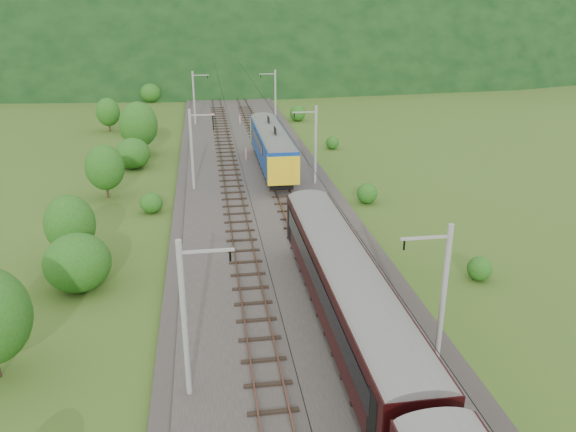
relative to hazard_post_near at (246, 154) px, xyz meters
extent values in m
plane|color=#3C581B|center=(0.11, -42.53, -0.97)|extent=(600.00, 600.00, 0.00)
cube|color=#38332D|center=(0.11, -32.53, -0.82)|extent=(14.00, 220.00, 0.30)
cube|color=brown|center=(-3.01, -32.53, -0.47)|extent=(0.08, 220.00, 0.15)
cube|color=brown|center=(-1.58, -32.53, -0.47)|extent=(0.08, 220.00, 0.15)
cube|color=black|center=(-2.29, -32.53, -0.61)|extent=(2.40, 220.00, 0.12)
cube|color=brown|center=(1.79, -32.53, -0.47)|extent=(0.08, 220.00, 0.15)
cube|color=brown|center=(3.22, -32.53, -0.47)|extent=(0.08, 220.00, 0.15)
cube|color=black|center=(2.51, -32.53, -0.61)|extent=(2.40, 220.00, 0.12)
cylinder|color=gray|center=(-6.09, -42.53, 3.33)|extent=(0.28, 0.28, 8.00)
cube|color=gray|center=(-4.89, -42.53, 6.73)|extent=(2.40, 0.12, 0.12)
cylinder|color=black|center=(-3.89, -42.53, 6.43)|extent=(0.10, 0.10, 0.50)
cylinder|color=gray|center=(-6.09, -10.53, 3.33)|extent=(0.28, 0.28, 8.00)
cube|color=gray|center=(-4.89, -10.53, 6.73)|extent=(2.40, 0.12, 0.12)
cylinder|color=black|center=(-3.89, -10.53, 6.43)|extent=(0.10, 0.10, 0.50)
cylinder|color=gray|center=(-6.09, 21.47, 3.33)|extent=(0.28, 0.28, 8.00)
cube|color=gray|center=(-4.89, 21.47, 6.73)|extent=(2.40, 0.12, 0.12)
cylinder|color=black|center=(-3.89, 21.47, 6.43)|extent=(0.10, 0.10, 0.50)
cylinder|color=gray|center=(-6.09, 53.47, 3.33)|extent=(0.28, 0.28, 8.00)
cube|color=gray|center=(-4.89, 53.47, 6.73)|extent=(2.40, 0.12, 0.12)
cylinder|color=black|center=(-3.89, 53.47, 6.43)|extent=(0.10, 0.10, 0.50)
cylinder|color=gray|center=(-6.09, 85.47, 3.33)|extent=(0.28, 0.28, 8.00)
cube|color=gray|center=(-4.89, 85.47, 6.73)|extent=(2.40, 0.12, 0.12)
cylinder|color=black|center=(-3.89, 85.47, 6.43)|extent=(0.10, 0.10, 0.50)
cylinder|color=gray|center=(6.31, -42.53, 3.33)|extent=(0.28, 0.28, 8.00)
cube|color=gray|center=(5.11, -42.53, 6.73)|extent=(2.40, 0.12, 0.12)
cylinder|color=black|center=(4.11, -42.53, 6.43)|extent=(0.10, 0.10, 0.50)
cylinder|color=gray|center=(6.31, -10.53, 3.33)|extent=(0.28, 0.28, 8.00)
cube|color=gray|center=(5.11, -10.53, 6.73)|extent=(2.40, 0.12, 0.12)
cylinder|color=black|center=(4.11, -10.53, 6.43)|extent=(0.10, 0.10, 0.50)
cylinder|color=gray|center=(6.31, 21.47, 3.33)|extent=(0.28, 0.28, 8.00)
cube|color=gray|center=(5.11, 21.47, 6.73)|extent=(2.40, 0.12, 0.12)
cylinder|color=black|center=(4.11, 21.47, 6.43)|extent=(0.10, 0.10, 0.50)
cylinder|color=gray|center=(6.31, 53.47, 3.33)|extent=(0.28, 0.28, 8.00)
cube|color=gray|center=(5.11, 53.47, 6.73)|extent=(2.40, 0.12, 0.12)
cylinder|color=black|center=(4.11, 53.47, 6.43)|extent=(0.10, 0.10, 0.50)
cylinder|color=gray|center=(6.31, 85.47, 3.33)|extent=(0.28, 0.28, 8.00)
cube|color=gray|center=(5.11, 85.47, 6.73)|extent=(2.40, 0.12, 0.12)
cylinder|color=black|center=(4.11, 85.47, 6.43)|extent=(0.10, 0.10, 0.50)
cylinder|color=black|center=(-2.29, -32.53, 6.13)|extent=(0.03, 198.00, 0.03)
cylinder|color=black|center=(2.51, -32.53, 6.13)|extent=(0.03, 198.00, 0.03)
ellipsoid|color=black|center=(0.11, 217.47, -0.97)|extent=(504.00, 360.00, 244.00)
cube|color=black|center=(2.51, -38.27, 2.12)|extent=(3.05, 23.11, 3.15)
cylinder|color=slate|center=(2.51, -38.27, 3.54)|extent=(3.05, 22.99, 3.05)
cube|color=black|center=(0.96, -38.27, 2.50)|extent=(0.05, 20.33, 1.21)
cube|color=black|center=(4.05, -38.27, 2.50)|extent=(0.05, 20.33, 1.21)
cube|color=black|center=(2.51, -46.35, 0.08)|extent=(2.31, 3.36, 0.95)
cube|color=black|center=(2.51, -30.18, 0.08)|extent=(2.31, 3.36, 0.95)
cube|color=#13409B|center=(2.51, -4.95, 2.12)|extent=(3.05, 18.91, 3.15)
cylinder|color=slate|center=(2.51, -4.95, 3.54)|extent=(3.05, 18.81, 3.05)
cube|color=black|center=(0.96, -4.95, 2.50)|extent=(0.05, 16.64, 1.21)
cube|color=black|center=(4.05, -4.95, 2.50)|extent=(0.05, 16.64, 1.21)
cube|color=black|center=(2.51, -11.57, 0.08)|extent=(2.31, 3.36, 0.95)
cube|color=black|center=(2.51, 1.67, 0.08)|extent=(2.31, 3.36, 0.95)
cube|color=yellow|center=(2.51, 4.30, 1.91)|extent=(3.11, 0.50, 2.84)
cube|color=yellow|center=(2.51, -14.20, 1.91)|extent=(3.11, 0.50, 2.84)
cube|color=black|center=(2.51, -1.95, 4.28)|extent=(0.08, 1.60, 0.95)
cylinder|color=red|center=(0.00, 0.00, 0.00)|extent=(0.14, 0.14, 1.33)
cylinder|color=red|center=(0.71, 21.17, -0.03)|extent=(0.14, 0.14, 1.28)
cylinder|color=black|center=(-3.47, 16.94, 0.48)|extent=(0.16, 0.16, 2.29)
sphere|color=red|center=(-3.47, 16.94, 1.68)|extent=(0.27, 0.27, 0.27)
ellipsoid|color=#235115|center=(-13.41, -30.33, 0.98)|extent=(4.33, 4.33, 3.90)
ellipsoid|color=#235115|center=(-9.85, -16.15, -0.04)|extent=(2.07, 2.07, 1.86)
ellipsoid|color=#235115|center=(-12.99, -1.01, 0.80)|extent=(3.92, 3.92, 3.52)
ellipsoid|color=#235115|center=(-14.27, 16.70, 0.86)|extent=(4.05, 4.05, 3.65)
ellipsoid|color=#235115|center=(-15.17, 29.95, 0.14)|extent=(2.46, 2.46, 2.21)
ellipsoid|color=#235115|center=(-14.56, 45.49, 0.79)|extent=(3.90, 3.90, 3.51)
cylinder|color=black|center=(-14.65, -25.87, 0.43)|extent=(0.24, 0.24, 2.79)
ellipsoid|color=#235115|center=(-14.65, -25.87, 2.02)|extent=(3.59, 3.59, 4.31)
cylinder|color=black|center=(-14.40, -11.26, 0.46)|extent=(0.24, 0.24, 2.86)
ellipsoid|color=#235115|center=(-14.40, -11.26, 2.10)|extent=(3.68, 3.68, 4.41)
cylinder|color=black|center=(-12.74, 4.97, 0.84)|extent=(0.24, 0.24, 3.60)
ellipsoid|color=#235115|center=(-12.74, 4.97, 2.90)|extent=(4.63, 4.63, 5.56)
cylinder|color=black|center=(-18.61, 19.87, 0.36)|extent=(0.24, 0.24, 2.66)
ellipsoid|color=#235115|center=(-18.61, 19.87, 1.88)|extent=(3.42, 3.42, 4.10)
ellipsoid|color=#235115|center=(13.38, -32.94, -0.21)|extent=(1.68, 1.68, 1.52)
ellipsoid|color=#235115|center=(10.15, -16.54, -0.08)|extent=(1.96, 1.96, 1.76)
ellipsoid|color=#235115|center=(11.56, 4.47, -0.20)|extent=(1.71, 1.71, 1.54)
ellipsoid|color=#235115|center=(10.14, 23.28, 0.18)|extent=(2.54, 2.54, 2.29)
camera|label=1|loc=(-4.70, -65.13, 16.90)|focal=35.00mm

